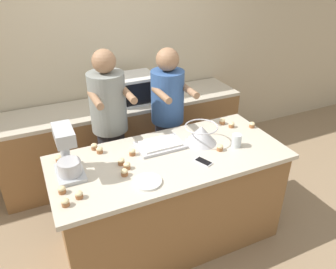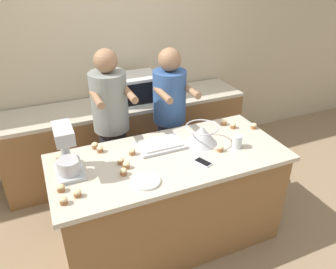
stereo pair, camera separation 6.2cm
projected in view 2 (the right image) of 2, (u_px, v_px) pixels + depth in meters
ground_plane at (170, 236)px, 3.14m from camera, size 16.00×16.00×0.00m
back_wall at (114, 55)px, 3.79m from camera, size 10.00×0.06×2.70m
island_counter at (170, 199)px, 2.92m from camera, size 1.96×0.88×0.92m
back_counter at (128, 136)px, 3.94m from camera, size 2.80×0.60×0.89m
person_left at (112, 130)px, 3.18m from camera, size 0.35×0.51×1.67m
person_right at (170, 121)px, 3.40m from camera, size 0.35×0.51×1.62m
stand_mixer at (67, 153)px, 2.40m from camera, size 0.20×0.30×0.40m
mixing_bowl at (202, 134)px, 2.84m from camera, size 0.29×0.29×0.16m
baking_tray at (160, 144)px, 2.82m from camera, size 0.41×0.27×0.04m
microwave_oven at (138, 88)px, 3.70m from camera, size 0.44×0.40×0.31m
cell_phone at (203, 162)px, 2.61m from camera, size 0.12×0.16×0.01m
drinking_glass at (237, 141)px, 2.79m from camera, size 0.08×0.08×0.11m
small_plate at (146, 181)px, 2.38m from camera, size 0.21×0.21×0.02m
cupcake_0 at (132, 152)px, 2.70m from camera, size 0.05×0.05×0.06m
cupcake_1 at (224, 122)px, 3.18m from camera, size 0.05×0.05×0.06m
cupcake_2 at (254, 126)px, 3.11m from camera, size 0.05×0.05×0.06m
cupcake_3 at (100, 149)px, 2.74m from camera, size 0.05×0.05×0.06m
cupcake_4 at (121, 161)px, 2.59m from camera, size 0.05×0.05×0.06m
cupcake_5 at (61, 188)px, 2.29m from camera, size 0.05×0.05×0.06m
cupcake_6 at (220, 148)px, 2.75m from camera, size 0.05×0.05×0.06m
cupcake_7 at (59, 157)px, 2.63m from camera, size 0.05×0.05×0.06m
cupcake_8 at (77, 193)px, 2.24m from camera, size 0.05×0.05×0.06m
cupcake_9 at (95, 145)px, 2.79m from camera, size 0.05×0.05×0.06m
cupcake_10 at (233, 125)px, 3.11m from camera, size 0.05×0.05×0.06m
cupcake_11 at (63, 200)px, 2.17m from camera, size 0.05×0.05×0.06m
cupcake_12 at (126, 165)px, 2.53m from camera, size 0.05×0.05×0.06m
cupcake_13 at (123, 172)px, 2.46m from camera, size 0.05×0.05×0.06m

